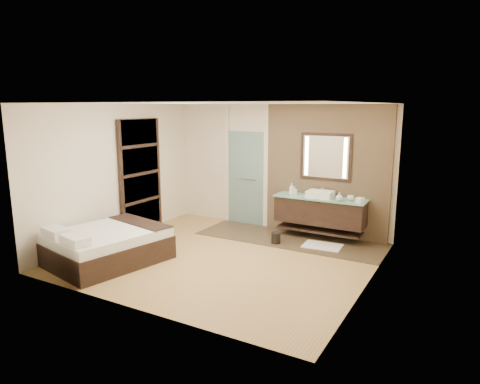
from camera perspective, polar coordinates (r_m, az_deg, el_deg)
The scene contains 15 objects.
floor at distance 7.71m, azimuth -2.16°, elevation -8.75°, with size 5.00×5.00×0.00m, color olive.
tile_strip at distance 8.81m, azimuth 6.69°, elevation -6.20°, with size 3.80×1.30×0.01m, color #3A2D20.
stone_wall at distance 8.90m, azimuth 11.39°, elevation 2.72°, with size 2.60×0.08×2.70m, color tan.
vanity at distance 8.77m, azimuth 10.60°, elevation -2.50°, with size 1.85×0.55×0.88m.
mirror_unit at distance 8.81m, azimuth 11.36°, elevation 4.61°, with size 1.06×0.04×0.96m.
frosted_door at distance 9.65m, azimuth 0.83°, elevation 2.37°, with size 1.10×0.12×2.70m.
shoji_partition at distance 9.31m, azimuth -13.09°, elevation 2.16°, with size 0.06×1.20×2.40m.
bed at distance 7.77m, azimuth -17.30°, elevation -6.85°, with size 1.81×2.09×0.70m.
bath_mat at distance 8.42m, azimuth 10.92°, elevation -7.08°, with size 0.72×0.50×0.02m, color silver.
waste_bin at distance 8.46m, azimuth 4.80°, elevation -6.14°, with size 0.18×0.18×0.23m, color black.
tissue_box at distance 8.35m, azimuth 15.71°, elevation -1.07°, with size 0.12×0.12×0.10m, color silver.
soap_bottle_a at distance 8.84m, azimuth 6.89°, elevation 0.41°, with size 0.09×0.09×0.24m, color silver.
soap_bottle_b at distance 8.86m, azimuth 7.30°, elevation 0.18°, with size 0.08×0.08×0.17m, color #B2B2B2.
soap_bottle_c at distance 8.43m, azimuth 13.11°, elevation -0.60°, with size 0.13×0.13×0.17m, color #A8D4D0.
cup at distance 8.52m, azimuth 14.50°, elevation -0.77°, with size 0.12×0.12×0.10m, color silver.
Camera 1 is at (3.80, -6.17, 2.65)m, focal length 32.00 mm.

